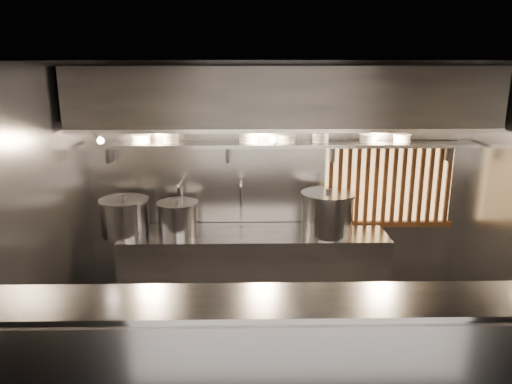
{
  "coord_description": "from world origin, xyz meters",
  "views": [
    {
      "loc": [
        -0.38,
        -4.23,
        2.82
      ],
      "look_at": [
        -0.29,
        0.55,
        1.53
      ],
      "focal_mm": 35.0,
      "sensor_mm": 36.0,
      "label": 1
    }
  ],
  "objects_px": {
    "stock_pot_mid": "(178,217)",
    "stock_pot_right": "(327,213)",
    "pendant_bulb": "(272,139)",
    "heat_lamp": "(98,135)",
    "stock_pot_left": "(125,217)"
  },
  "relations": [
    {
      "from": "stock_pot_mid",
      "to": "stock_pot_right",
      "type": "relative_size",
      "value": 0.73
    },
    {
      "from": "stock_pot_mid",
      "to": "stock_pot_right",
      "type": "bearing_deg",
      "value": -3.05
    },
    {
      "from": "heat_lamp",
      "to": "stock_pot_left",
      "type": "height_order",
      "value": "heat_lamp"
    },
    {
      "from": "stock_pot_mid",
      "to": "stock_pot_right",
      "type": "height_order",
      "value": "stock_pot_right"
    },
    {
      "from": "pendant_bulb",
      "to": "stock_pot_left",
      "type": "height_order",
      "value": "pendant_bulb"
    },
    {
      "from": "stock_pot_mid",
      "to": "stock_pot_left",
      "type": "bearing_deg",
      "value": -173.58
    },
    {
      "from": "pendant_bulb",
      "to": "stock_pot_right",
      "type": "bearing_deg",
      "value": -10.57
    },
    {
      "from": "heat_lamp",
      "to": "pendant_bulb",
      "type": "xyz_separation_m",
      "value": [
        1.8,
        0.35,
        -0.11
      ]
    },
    {
      "from": "stock_pot_left",
      "to": "heat_lamp",
      "type": "bearing_deg",
      "value": -119.84
    },
    {
      "from": "pendant_bulb",
      "to": "stock_pot_mid",
      "type": "height_order",
      "value": "pendant_bulb"
    },
    {
      "from": "heat_lamp",
      "to": "stock_pot_mid",
      "type": "distance_m",
      "value": 1.27
    },
    {
      "from": "stock_pot_right",
      "to": "heat_lamp",
      "type": "bearing_deg",
      "value": -174.48
    },
    {
      "from": "stock_pot_left",
      "to": "pendant_bulb",
      "type": "bearing_deg",
      "value": 3.18
    },
    {
      "from": "stock_pot_left",
      "to": "stock_pot_mid",
      "type": "relative_size",
      "value": 1.32
    },
    {
      "from": "heat_lamp",
      "to": "stock_pot_left",
      "type": "distance_m",
      "value": 1.01
    }
  ]
}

